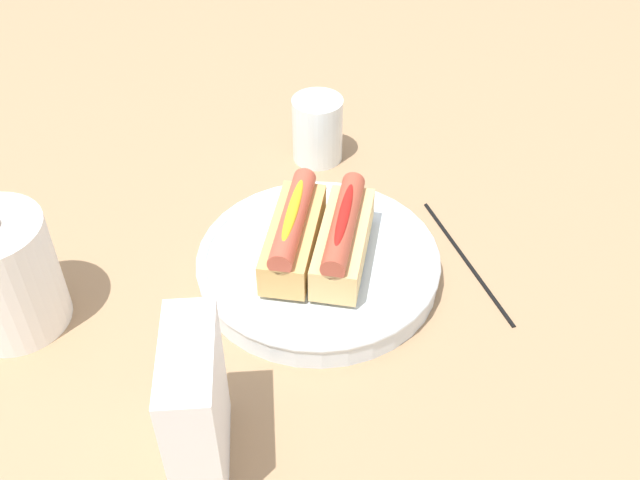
{
  "coord_description": "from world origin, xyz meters",
  "views": [
    {
      "loc": [
        -0.61,
        0.0,
        0.59
      ],
      "look_at": [
        -0.01,
        -0.01,
        0.05
      ],
      "focal_mm": 41.07,
      "sensor_mm": 36.0,
      "label": 1
    }
  ],
  "objects": [
    {
      "name": "ground_plane",
      "position": [
        0.0,
        0.0,
        0.0
      ],
      "size": [
        2.4,
        2.4,
        0.0
      ],
      "primitive_type": "plane",
      "color": "#9E7A56"
    },
    {
      "name": "serving_bowl",
      "position": [
        -0.01,
        -0.01,
        0.02
      ],
      "size": [
        0.27,
        0.27,
        0.03
      ],
      "color": "silver",
      "rests_on": "ground_plane"
    },
    {
      "name": "hotdog_front",
      "position": [
        -0.02,
        -0.04,
        0.06
      ],
      "size": [
        0.16,
        0.08,
        0.06
      ],
      "color": "#DBB270",
      "rests_on": "serving_bowl"
    },
    {
      "name": "hotdog_back",
      "position": [
        -0.01,
        0.01,
        0.06
      ],
      "size": [
        0.16,
        0.08,
        0.06
      ],
      "color": "tan",
      "rests_on": "serving_bowl"
    },
    {
      "name": "water_glass",
      "position": [
        0.22,
        -0.02,
        0.04
      ],
      "size": [
        0.07,
        0.07,
        0.09
      ],
      "color": "white",
      "rests_on": "ground_plane"
    },
    {
      "name": "paper_towel_roll",
      "position": [
        -0.07,
        0.31,
        0.07
      ],
      "size": [
        0.11,
        0.11,
        0.13
      ],
      "color": "white",
      "rests_on": "ground_plane"
    },
    {
      "name": "napkin_box",
      "position": [
        -0.24,
        0.09,
        0.07
      ],
      "size": [
        0.11,
        0.05,
        0.15
      ],
      "primitive_type": "cube",
      "rotation": [
        0.0,
        0.0,
        0.05
      ],
      "color": "white",
      "rests_on": "ground_plane"
    },
    {
      "name": "chopstick_near",
      "position": [
        0.01,
        -0.19,
        0.0
      ],
      "size": [
        0.21,
        0.07,
        0.01
      ],
      "primitive_type": "cylinder",
      "rotation": [
        0.0,
        1.57,
        0.31
      ],
      "color": "black",
      "rests_on": "ground_plane"
    }
  ]
}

